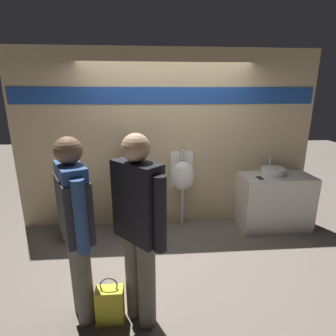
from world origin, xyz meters
The scene contains 11 objects.
ground_plane centered at (0.00, 0.00, 0.00)m, with size 16.00×16.00×0.00m, color #70665B.
display_wall centered at (0.00, 0.60, 1.36)m, with size 4.55×0.07×2.70m.
sink_counter centered at (1.69, 0.29, 0.43)m, with size 1.07×0.55×0.86m.
sink_basin centered at (1.64, 0.35, 0.91)m, with size 0.35×0.35×0.25m.
cell_phone centered at (1.37, 0.18, 0.86)m, with size 0.07×0.14×0.01m.
divider_near_counter centered at (-0.56, 0.30, 0.74)m, with size 0.03×0.53×1.48m.
urinal_near_counter centered at (0.24, 0.45, 0.84)m, with size 0.37×0.26×1.24m.
toilet centered at (-1.37, 0.26, 0.28)m, with size 0.40×0.56×0.82m.
person_in_vest centered at (-0.92, -1.27, 1.01)m, with size 0.40×0.56×1.74m.
person_with_lanyard centered at (-0.37, -1.35, 0.98)m, with size 0.46×0.48×1.77m.
shopping_bag centered at (-0.66, -1.36, 0.18)m, with size 0.25×0.14×0.48m.
Camera 1 is at (-0.27, -3.38, 2.06)m, focal length 28.00 mm.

